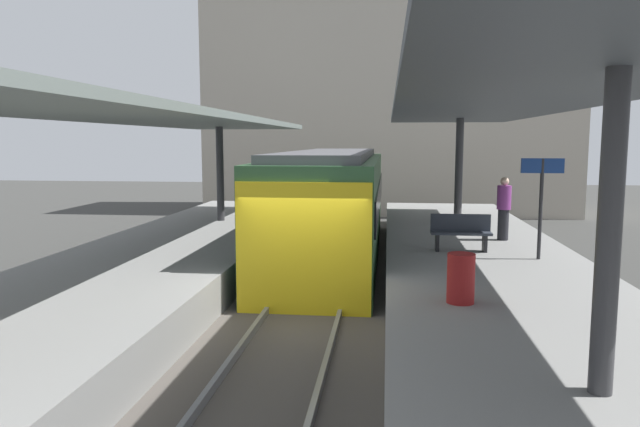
{
  "coord_description": "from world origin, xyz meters",
  "views": [
    {
      "loc": [
        1.6,
        -11.0,
        3.57
      ],
      "look_at": [
        -0.03,
        3.24,
        1.82
      ],
      "focal_mm": 33.2,
      "sensor_mm": 36.0,
      "label": 1
    }
  ],
  "objects": [
    {
      "name": "platform_bench",
      "position": [
        3.34,
        3.08,
        1.46
      ],
      "size": [
        1.4,
        0.41,
        0.86
      ],
      "color": "black",
      "rests_on": "platform_right"
    },
    {
      "name": "canopy_right",
      "position": [
        3.8,
        1.4,
        4.32
      ],
      "size": [
        4.18,
        21.0,
        3.44
      ],
      "color": "#333335",
      "rests_on": "platform_right"
    },
    {
      "name": "passenger_near_bench",
      "position": [
        4.63,
        4.76,
        1.86
      ],
      "size": [
        0.36,
        0.36,
        1.65
      ],
      "color": "#232328",
      "rests_on": "platform_right"
    },
    {
      "name": "commuter_train",
      "position": [
        0.0,
        6.14,
        1.73
      ],
      "size": [
        2.78,
        12.08,
        3.1
      ],
      "color": "#2D5633",
      "rests_on": "track_ballast"
    },
    {
      "name": "platform_right",
      "position": [
        3.8,
        0.0,
        0.5
      ],
      "size": [
        4.4,
        28.0,
        1.0
      ],
      "primitive_type": "cube",
      "color": "gray",
      "rests_on": "ground_plane"
    },
    {
      "name": "platform_sign",
      "position": [
        4.92,
        2.23,
        2.62
      ],
      "size": [
        0.9,
        0.08,
        2.21
      ],
      "color": "#262628",
      "rests_on": "platform_right"
    },
    {
      "name": "rail_near_side",
      "position": [
        -0.72,
        0.0,
        0.27
      ],
      "size": [
        0.08,
        28.0,
        0.14
      ],
      "primitive_type": "cube",
      "color": "slate",
      "rests_on": "track_ballast"
    },
    {
      "name": "ground_plane",
      "position": [
        0.0,
        0.0,
        0.0
      ],
      "size": [
        80.0,
        80.0,
        0.0
      ],
      "primitive_type": "plane",
      "color": "#383835"
    },
    {
      "name": "canopy_left",
      "position": [
        -3.8,
        1.4,
        4.08
      ],
      "size": [
        4.18,
        21.0,
        3.2
      ],
      "color": "#333335",
      "rests_on": "platform_left"
    },
    {
      "name": "rail_far_side",
      "position": [
        0.72,
        0.0,
        0.27
      ],
      "size": [
        0.08,
        28.0,
        0.14
      ],
      "primitive_type": "cube",
      "color": "slate",
      "rests_on": "track_ballast"
    },
    {
      "name": "litter_bin",
      "position": [
        2.79,
        -1.57,
        1.4
      ],
      "size": [
        0.44,
        0.44,
        0.8
      ],
      "primitive_type": "cylinder",
      "color": "maroon",
      "rests_on": "platform_right"
    },
    {
      "name": "track_ballast",
      "position": [
        0.0,
        0.0,
        0.1
      ],
      "size": [
        3.2,
        28.0,
        0.2
      ],
      "primitive_type": "cube",
      "color": "#4C4742",
      "rests_on": "ground_plane"
    },
    {
      "name": "station_building_backdrop",
      "position": [
        1.61,
        20.0,
        5.5
      ],
      "size": [
        18.0,
        6.0,
        11.0
      ],
      "primitive_type": "cube",
      "color": "#A89E8E",
      "rests_on": "ground_plane"
    },
    {
      "name": "platform_left",
      "position": [
        -3.8,
        0.0,
        0.5
      ],
      "size": [
        4.4,
        28.0,
        1.0
      ],
      "primitive_type": "cube",
      "color": "gray",
      "rests_on": "ground_plane"
    }
  ]
}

